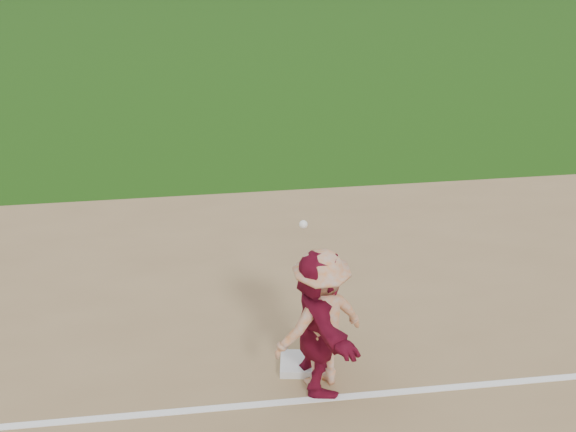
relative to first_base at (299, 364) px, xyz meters
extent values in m
plane|color=#1C450D|center=(0.08, 0.18, -0.07)|extent=(160.00, 160.00, 0.00)
cube|color=white|center=(0.08, -0.62, -0.05)|extent=(60.00, 0.10, 0.01)
cube|color=silver|center=(0.00, 0.00, 0.00)|extent=(0.52, 0.52, 0.10)
imported|color=maroon|center=(0.19, -0.31, 0.87)|extent=(0.66, 1.75, 1.85)
imported|color=#A8A8AB|center=(0.21, -0.30, 0.86)|extent=(1.36, 1.11, 1.83)
sphere|color=white|center=(0.03, -0.07, 2.03)|extent=(0.10, 0.10, 0.10)
camera|label=1|loc=(-1.04, -7.11, 5.84)|focal=45.00mm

